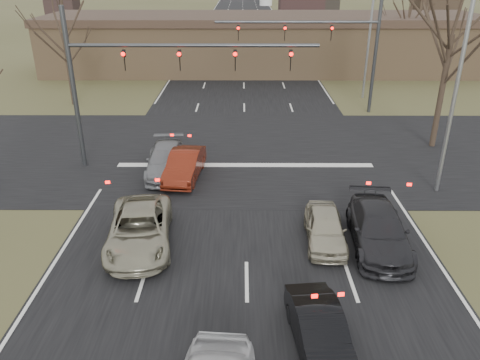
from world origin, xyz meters
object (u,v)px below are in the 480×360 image
(building, at_px, (264,43))
(mast_arm_far, at_px, (335,40))
(streetlight_right_near, at_px, (455,72))
(car_charcoal_sedan, at_px, (379,229))
(car_silver_ahead, at_px, (325,228))
(car_silver_suv, at_px, (140,229))
(car_black_hatch, at_px, (320,331))
(car_red_ahead, at_px, (185,165))
(mast_arm_near, at_px, (138,69))
(streetlight_right_far, at_px, (368,25))
(car_grey_ahead, at_px, (166,160))

(building, bearing_deg, mast_arm_far, -74.42)
(streetlight_right_near, height_order, car_charcoal_sedan, streetlight_right_near)
(mast_arm_far, bearing_deg, car_silver_ahead, -100.32)
(mast_arm_far, xyz_separation_m, streetlight_right_near, (2.64, -13.00, 0.57))
(car_silver_suv, bearing_deg, car_black_hatch, -48.11)
(car_red_ahead, distance_m, car_silver_ahead, 8.43)
(mast_arm_near, height_order, streetlight_right_far, streetlight_right_far)
(mast_arm_near, bearing_deg, car_silver_suv, -80.97)
(car_silver_ahead, bearing_deg, car_charcoal_sedan, -4.75)
(building, relative_size, car_grey_ahead, 9.01)
(car_charcoal_sedan, bearing_deg, mast_arm_near, 147.08)
(mast_arm_far, relative_size, streetlight_right_near, 1.11)
(streetlight_right_far, relative_size, car_red_ahead, 2.42)
(streetlight_right_near, height_order, car_black_hatch, streetlight_right_near)
(mast_arm_near, relative_size, car_silver_ahead, 3.35)
(streetlight_right_near, distance_m, car_silver_suv, 14.52)
(car_silver_suv, height_order, car_charcoal_sedan, car_charcoal_sedan)
(car_silver_suv, bearing_deg, car_grey_ahead, 83.32)
(car_silver_suv, bearing_deg, streetlight_right_far, 51.82)
(streetlight_right_far, bearing_deg, car_red_ahead, -128.35)
(mast_arm_near, height_order, streetlight_right_near, streetlight_right_near)
(building, xyz_separation_m, streetlight_right_near, (6.82, -28.00, 2.92))
(mast_arm_near, height_order, mast_arm_far, same)
(building, height_order, car_silver_suv, building)
(car_grey_ahead, bearing_deg, mast_arm_far, 42.81)
(car_silver_ahead, bearing_deg, car_black_hatch, -97.71)
(mast_arm_far, height_order, car_grey_ahead, mast_arm_far)
(mast_arm_far, height_order, car_silver_suv, mast_arm_far)
(building, height_order, car_charcoal_sedan, building)
(mast_arm_near, xyz_separation_m, car_red_ahead, (2.23, -1.57, -4.39))
(car_charcoal_sedan, height_order, car_red_ahead, car_charcoal_sedan)
(car_red_ahead, bearing_deg, mast_arm_far, 57.40)
(streetlight_right_far, distance_m, car_charcoal_sedan, 22.72)
(streetlight_right_near, xyz_separation_m, car_red_ahead, (-11.82, 1.43, -4.91))
(car_charcoal_sedan, bearing_deg, car_silver_suv, -175.73)
(streetlight_right_near, relative_size, car_silver_ahead, 2.76)
(car_grey_ahead, xyz_separation_m, car_red_ahead, (1.00, -0.66, -0.00))
(car_black_hatch, xyz_separation_m, car_silver_ahead, (1.04, 5.50, 0.01))
(mast_arm_near, bearing_deg, mast_arm_far, 41.22)
(car_black_hatch, height_order, car_silver_ahead, car_silver_ahead)
(car_black_hatch, bearing_deg, streetlight_right_near, 49.25)
(mast_arm_far, relative_size, car_silver_suv, 2.23)
(car_silver_suv, distance_m, car_charcoal_sedan, 8.94)
(car_silver_suv, relative_size, car_red_ahead, 1.20)
(streetlight_right_near, distance_m, car_red_ahead, 12.88)
(car_black_hatch, bearing_deg, car_red_ahead, 107.21)
(mast_arm_near, relative_size, car_red_ahead, 2.93)
(mast_arm_near, relative_size, streetlight_right_near, 1.21)
(building, relative_size, mast_arm_near, 3.50)
(streetlight_right_near, height_order, car_red_ahead, streetlight_right_near)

